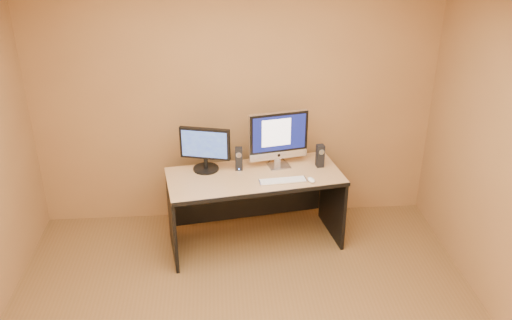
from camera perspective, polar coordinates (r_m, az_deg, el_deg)
The scene contains 10 objects.
walls at distance 3.55m, azimuth -0.87°, elevation -4.33°, with size 4.00×4.00×2.60m, color olive, non-canonical shape.
desk at distance 5.25m, azimuth -0.13°, elevation -5.25°, with size 1.62×0.71×0.75m, color tan, non-canonical shape.
imac at distance 5.12m, azimuth 2.48°, elevation 2.12°, with size 0.58×0.21×0.56m, color silver, non-canonical shape.
second_monitor at distance 5.10m, azimuth -5.37°, elevation 1.13°, with size 0.49×0.24×0.43m, color black, non-canonical shape.
speaker_left at distance 5.13m, azimuth -1.82°, elevation 0.14°, with size 0.07×0.07×0.22m, color black, non-canonical shape.
speaker_right at distance 5.22m, azimuth 6.76°, elevation 0.45°, with size 0.07×0.07×0.22m, color black, non-canonical shape.
keyboard at distance 4.96m, azimuth 2.84°, elevation -2.19°, with size 0.44×0.12×0.02m, color silver.
mouse at distance 4.97m, azimuth 5.84°, elevation -2.09°, with size 0.06×0.10×0.04m, color white.
cable_a at distance 5.37m, azimuth 2.92°, elevation 0.06°, with size 0.01×0.01×0.22m, color black.
cable_b at distance 5.36m, azimuth 1.56°, elevation 0.05°, with size 0.01×0.01×0.18m, color black.
Camera 1 is at (-0.18, -3.07, 3.08)m, focal length 38.00 mm.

